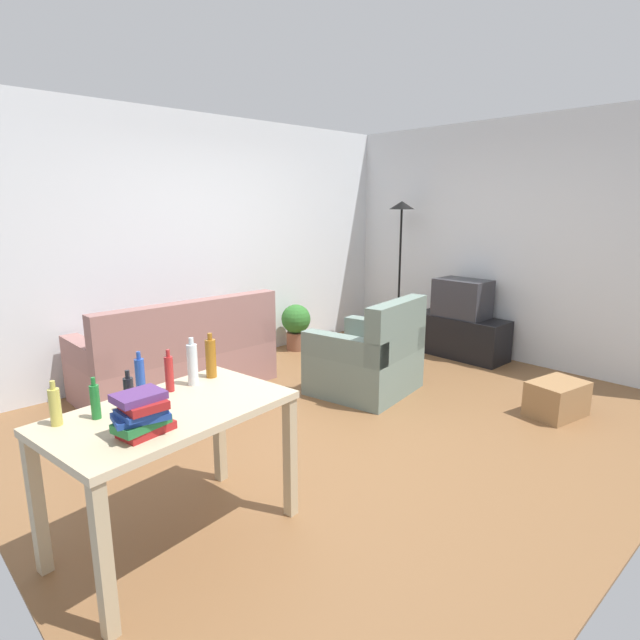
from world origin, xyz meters
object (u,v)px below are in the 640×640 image
at_px(torchiere_lamp, 401,233).
at_px(bottle_clear, 192,364).
at_px(desk, 171,428).
at_px(book_stack, 142,414).
at_px(tv, 462,298).
at_px(tv_stand, 460,336).
at_px(storage_box, 557,399).
at_px(bottle_squat, 55,406).
at_px(bottle_green, 95,401).
at_px(bottle_amber, 211,358).
at_px(bottle_dark, 129,394).
at_px(bottle_red, 169,373).
at_px(potted_plant, 296,324).
at_px(armchair, 369,360).
at_px(couch, 179,360).
at_px(bottle_blue, 140,378).

height_order(torchiere_lamp, bottle_clear, torchiere_lamp).
bearing_deg(desk, book_stack, -145.84).
bearing_deg(bottle_clear, tv, 8.97).
distance_m(tv_stand, tv, 0.46).
bearing_deg(storage_box, bottle_squat, 166.55).
xyz_separation_m(desk, bottle_green, (-0.32, 0.12, 0.20)).
xyz_separation_m(tv_stand, bottle_amber, (-3.71, -0.56, 0.64)).
xyz_separation_m(desk, bottle_squat, (-0.48, 0.17, 0.20)).
relative_size(storage_box, book_stack, 1.72).
relative_size(bottle_dark, bottle_red, 0.91).
distance_m(storage_box, bottle_clear, 3.14).
height_order(potted_plant, armchair, armchair).
height_order(bottle_squat, bottle_clear, bottle_clear).
distance_m(tv_stand, potted_plant, 1.98).
relative_size(couch, armchair, 1.74).
xyz_separation_m(bottle_dark, bottle_amber, (0.58, 0.18, 0.03)).
relative_size(bottle_green, book_stack, 0.75).
relative_size(armchair, bottle_blue, 4.02).
height_order(tv, torchiere_lamp, torchiere_lamp).
distance_m(tv, bottle_clear, 3.92).
relative_size(tv, torchiere_lamp, 0.33).
distance_m(couch, bottle_clear, 2.12).
relative_size(couch, tv_stand, 1.65).
bearing_deg(bottle_squat, bottle_red, 4.56).
relative_size(armchair, storage_box, 2.17).
xyz_separation_m(bottle_blue, bottle_amber, (0.46, 0.05, 0.01)).
relative_size(tv_stand, bottle_squat, 5.05).
xyz_separation_m(bottle_squat, book_stack, (0.25, -0.38, 0.01)).
xyz_separation_m(desk, storage_box, (3.18, -0.70, -0.50)).
relative_size(bottle_blue, bottle_clear, 0.93).
xyz_separation_m(tv_stand, potted_plant, (-1.24, 1.55, 0.09)).
xyz_separation_m(tv_stand, storage_box, (-0.95, -1.53, -0.09)).
relative_size(bottle_red, bottle_amber, 0.88).
distance_m(bottle_blue, bottle_clear, 0.31).
bearing_deg(bottle_squat, desk, -19.99).
bearing_deg(potted_plant, torchiere_lamp, -26.53).
height_order(torchiere_lamp, bottle_squat, torchiere_lamp).
xyz_separation_m(tv_stand, armchair, (-1.68, -0.05, 0.08)).
xyz_separation_m(desk, armchair, (2.44, 0.78, -0.33)).
relative_size(storage_box, bottle_green, 2.30).
bearing_deg(bottle_blue, desk, -78.64).
distance_m(desk, bottle_dark, 0.28).
xyz_separation_m(bottle_squat, bottle_dark, (0.32, -0.08, -0.00)).
relative_size(torchiere_lamp, bottle_clear, 6.49).
bearing_deg(bottle_squat, book_stack, -56.91).
distance_m(desk, bottle_clear, 0.42).
bearing_deg(tv_stand, bottle_blue, 98.32).
distance_m(bottle_squat, bottle_red, 0.60).
bearing_deg(couch, tv, 157.63).
bearing_deg(bottle_dark, desk, -29.81).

